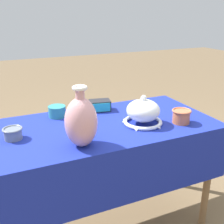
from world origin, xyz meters
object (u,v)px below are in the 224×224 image
(vase_dome_bell, at_px, (143,113))
(cup_wide_slate, at_px, (13,133))
(vase_tall_bulbous, at_px, (81,121))
(pot_squat_teal, at_px, (57,111))
(cup_wide_terracotta, at_px, (181,116))
(mosaic_tile_box, at_px, (100,105))

(vase_dome_bell, xyz_separation_m, cup_wide_slate, (-0.71, 0.09, -0.04))
(vase_tall_bulbous, xyz_separation_m, vase_dome_bell, (0.41, 0.12, -0.06))
(pot_squat_teal, bearing_deg, vase_tall_bulbous, -88.05)
(cup_wide_terracotta, bearing_deg, vase_tall_bulbous, -176.21)
(pot_squat_teal, bearing_deg, vase_dome_bell, -36.69)
(vase_tall_bulbous, distance_m, mosaic_tile_box, 0.52)
(pot_squat_teal, bearing_deg, cup_wide_slate, -141.47)
(mosaic_tile_box, distance_m, cup_wide_terracotta, 0.53)
(cup_wide_slate, bearing_deg, pot_squat_teal, 38.53)
(vase_tall_bulbous, distance_m, pot_squat_teal, 0.45)
(vase_dome_bell, relative_size, pot_squat_teal, 2.21)
(vase_tall_bulbous, distance_m, cup_wide_terracotta, 0.63)
(cup_wide_slate, bearing_deg, cup_wide_terracotta, -10.52)
(cup_wide_terracotta, bearing_deg, pot_squat_teal, 148.08)
(vase_tall_bulbous, height_order, cup_wide_terracotta, vase_tall_bulbous)
(vase_dome_bell, bearing_deg, cup_wide_slate, 172.64)
(pot_squat_teal, xyz_separation_m, cup_wide_terracotta, (0.64, -0.40, 0.01))
(cup_wide_terracotta, bearing_deg, vase_dome_bell, 159.40)
(cup_wide_slate, distance_m, cup_wide_terracotta, 0.94)
(mosaic_tile_box, bearing_deg, pot_squat_teal, -168.75)
(vase_dome_bell, height_order, cup_wide_slate, vase_dome_bell)
(pot_squat_teal, distance_m, cup_wide_terracotta, 0.75)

